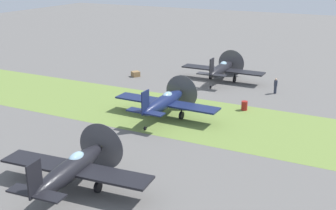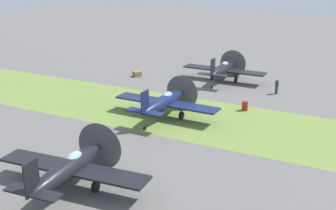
# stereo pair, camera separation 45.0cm
# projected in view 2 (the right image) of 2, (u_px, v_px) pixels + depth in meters

# --- Properties ---
(ground_plane) EXTENTS (160.00, 160.00, 0.00)m
(ground_plane) POSITION_uv_depth(u_px,v_px,m) (204.00, 86.00, 50.07)
(ground_plane) COLOR #605E5B
(grass_verge) EXTENTS (120.00, 11.00, 0.01)m
(grass_verge) POSITION_uv_depth(u_px,v_px,m) (163.00, 112.00, 41.45)
(grass_verge) COLOR olive
(grass_verge) RESTS_ON ground
(airplane_lead) EXTENTS (10.16, 8.09, 3.65)m
(airplane_lead) POSITION_uv_depth(u_px,v_px,m) (223.00, 69.00, 51.62)
(airplane_lead) COLOR black
(airplane_lead) RESTS_ON ground
(airplane_wingman) EXTENTS (10.27, 8.16, 3.68)m
(airplane_wingman) POSITION_uv_depth(u_px,v_px,m) (165.00, 102.00, 39.51)
(airplane_wingman) COLOR #141E47
(airplane_wingman) RESTS_ON ground
(airplane_trail) EXTENTS (10.43, 8.25, 3.71)m
(airplane_trail) POSITION_uv_depth(u_px,v_px,m) (70.00, 168.00, 26.88)
(airplane_trail) COLOR black
(airplane_trail) RESTS_ON ground
(ground_crew_chief) EXTENTS (0.53, 0.42, 1.73)m
(ground_crew_chief) POSITION_uv_depth(u_px,v_px,m) (189.00, 89.00, 45.75)
(ground_crew_chief) COLOR #9E998E
(ground_crew_chief) RESTS_ON ground
(ground_crew_mechanic) EXTENTS (0.38, 0.63, 1.73)m
(ground_crew_mechanic) POSITION_uv_depth(u_px,v_px,m) (277.00, 86.00, 46.89)
(ground_crew_mechanic) COLOR #2D3342
(ground_crew_mechanic) RESTS_ON ground
(fuel_drum) EXTENTS (0.60, 0.60, 0.90)m
(fuel_drum) POSITION_uv_depth(u_px,v_px,m) (245.00, 106.00, 41.83)
(fuel_drum) COLOR maroon
(fuel_drum) RESTS_ON ground
(supply_crate) EXTENTS (1.24, 1.24, 0.64)m
(supply_crate) POSITION_uv_depth(u_px,v_px,m) (137.00, 74.00, 54.31)
(supply_crate) COLOR olive
(supply_crate) RESTS_ON ground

